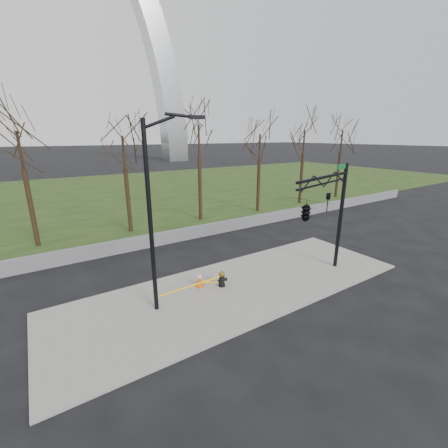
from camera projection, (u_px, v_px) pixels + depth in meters
ground at (239, 288)px, 14.92m from camera, size 500.00×500.00×0.00m
sidewalk at (239, 287)px, 14.91m from camera, size 18.00×6.00×0.10m
grass_strip at (106, 194)px, 39.00m from camera, size 120.00×40.00×0.06m
guardrail at (174, 236)px, 21.22m from camera, size 60.00×0.30×0.90m
gateway_arch at (44, 18)px, 65.81m from camera, size 66.00×6.00×65.00m
tree_row at (166, 174)px, 23.95m from camera, size 48.54×4.00×8.85m
fire_hydrant at (222, 279)px, 14.79m from camera, size 0.53×0.38×0.85m
traffic_cone at (199, 279)px, 14.79m from camera, size 0.47×0.47×0.77m
street_light at (155, 206)px, 11.71m from camera, size 2.33×0.84×8.21m
traffic_signal_mast at (314, 208)px, 13.82m from camera, size 4.98×2.54×6.00m
caution_tape at (196, 285)px, 14.03m from camera, size 3.49×0.76×0.44m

